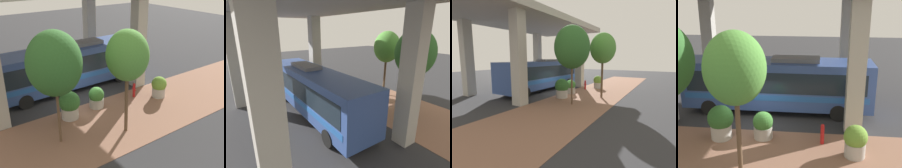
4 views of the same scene
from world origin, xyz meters
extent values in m
plane|color=#2D2D30|center=(0.00, 0.00, 0.00)|extent=(80.00, 80.00, 0.00)
cube|color=#845B47|center=(-3.00, 0.00, 0.01)|extent=(6.00, 40.00, 0.02)
cube|color=#ADA89E|center=(0.50, -5.34, 3.65)|extent=(0.90, 0.90, 7.29)
cube|color=#ADA89E|center=(7.50, -5.34, 3.65)|extent=(0.90, 0.90, 7.29)
cube|color=#334C8C|center=(3.03, -0.80, 1.89)|extent=(2.61, 11.75, 2.87)
cube|color=#19232D|center=(3.03, -0.80, 2.23)|extent=(2.65, 10.81, 1.26)
cube|color=#2659A5|center=(3.03, -0.80, 1.31)|extent=(2.65, 11.16, 0.34)
cube|color=slate|center=(3.03, -1.98, 3.44)|extent=(1.31, 2.94, 0.24)
cylinder|color=black|center=(1.80, 3.31, 0.50)|extent=(0.28, 1.00, 1.00)
cylinder|color=black|center=(4.25, 3.31, 0.50)|extent=(0.28, 1.00, 1.00)
cylinder|color=black|center=(1.80, -4.62, 0.50)|extent=(0.28, 1.00, 1.00)
cylinder|color=black|center=(4.25, -4.62, 0.50)|extent=(0.28, 1.00, 1.00)
cylinder|color=#B21919|center=(-1.09, -3.70, 0.47)|extent=(0.19, 0.19, 0.94)
sphere|color=#B21919|center=(-1.09, -3.70, 1.00)|extent=(0.19, 0.19, 0.19)
cylinder|color=#B21919|center=(-1.23, -3.70, 0.61)|extent=(0.12, 0.09, 0.09)
cylinder|color=#B21919|center=(-0.94, -3.70, 0.61)|extent=(0.12, 0.09, 0.09)
cylinder|color=#ADA89E|center=(-1.06, 1.52, 0.39)|extent=(1.07, 1.07, 0.78)
sphere|color=#2D6028|center=(-1.06, 1.52, 1.15)|extent=(1.32, 1.32, 1.32)
sphere|color=orange|center=(-0.93, 1.42, 0.93)|extent=(0.37, 0.37, 0.37)
cylinder|color=#ADA89E|center=(-2.10, -5.19, 0.35)|extent=(0.95, 0.95, 0.71)
sphere|color=olive|center=(-2.10, -5.19, 1.01)|extent=(1.09, 1.09, 1.09)
sphere|color=orange|center=(-1.98, -5.29, 0.84)|extent=(0.33, 0.33, 0.33)
cylinder|color=#ADA89E|center=(-0.79, -0.64, 0.32)|extent=(0.97, 0.97, 0.65)
sphere|color=#38722D|center=(-0.79, -0.64, 0.94)|extent=(1.04, 1.04, 1.04)
sphere|color=#BF334C|center=(-0.67, -0.73, 0.79)|extent=(0.34, 0.34, 0.34)
cylinder|color=brown|center=(-4.24, -0.42, 1.95)|extent=(0.20, 0.20, 3.91)
ellipsoid|color=#4C8C38|center=(-4.24, -0.42, 4.60)|extent=(2.32, 2.32, 2.78)
cylinder|color=brown|center=(-3.01, 3.17, 1.85)|extent=(0.14, 0.14, 3.71)
ellipsoid|color=#2D6028|center=(-3.01, 3.17, 4.54)|extent=(2.78, 2.78, 3.34)
camera|label=1|loc=(-15.10, 8.50, 9.05)|focal=45.00mm
camera|label=2|loc=(8.36, 10.33, 6.13)|focal=28.00mm
camera|label=3|loc=(-9.57, 15.18, 3.71)|focal=28.00mm
camera|label=4|loc=(-13.81, -3.52, 7.04)|focal=45.00mm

